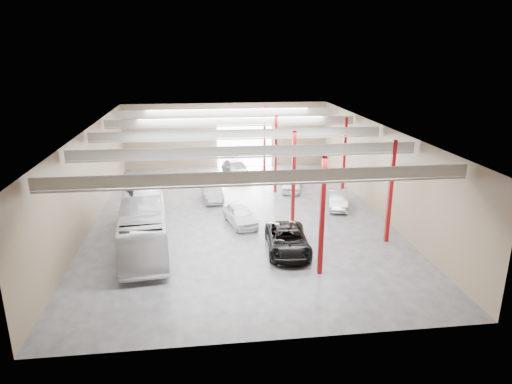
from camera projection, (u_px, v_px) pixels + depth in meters
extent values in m
cube|color=#404044|center=(240.00, 216.00, 35.69)|extent=(22.00, 32.00, 0.01)
cube|color=#BBBCB6|center=(239.00, 128.00, 33.59)|extent=(22.00, 32.00, 0.12)
cube|color=brown|center=(226.00, 135.00, 49.78)|extent=(22.00, 0.12, 7.00)
cube|color=brown|center=(272.00, 270.00, 19.49)|extent=(22.00, 0.12, 7.00)
cube|color=brown|center=(89.00, 178.00, 33.34)|extent=(0.12, 32.00, 7.00)
cube|color=brown|center=(378.00, 169.00, 35.93)|extent=(0.12, 32.00, 7.00)
cube|color=white|center=(245.00, 144.00, 50.18)|extent=(6.00, 0.20, 5.00)
cube|color=maroon|center=(322.00, 217.00, 25.62)|extent=(0.25, 0.25, 7.00)
cube|color=maroon|center=(293.00, 179.00, 33.19)|extent=(0.25, 0.25, 7.00)
cube|color=maroon|center=(275.00, 155.00, 40.76)|extent=(0.25, 0.25, 7.00)
cube|color=maroon|center=(264.00, 140.00, 47.39)|extent=(0.25, 0.25, 7.00)
cube|color=maroon|center=(390.00, 192.00, 30.08)|extent=(0.25, 0.25, 7.00)
cube|color=maroon|center=(344.00, 158.00, 39.54)|extent=(0.25, 0.25, 7.00)
cube|color=#B7B7B2|center=(260.00, 177.00, 22.36)|extent=(21.60, 0.15, 0.60)
cube|color=#B7B7B2|center=(260.00, 185.00, 22.48)|extent=(21.60, 0.10, 0.10)
cube|color=#B7B7B2|center=(247.00, 151.00, 28.04)|extent=(21.60, 0.15, 0.60)
cube|color=#B7B7B2|center=(247.00, 157.00, 28.16)|extent=(21.60, 0.10, 0.10)
cube|color=#B7B7B2|center=(239.00, 134.00, 33.72)|extent=(21.60, 0.15, 0.60)
cube|color=#B7B7B2|center=(239.00, 139.00, 33.84)|extent=(21.60, 0.10, 0.10)
cube|color=#B7B7B2|center=(233.00, 121.00, 39.40)|extent=(21.60, 0.15, 0.60)
cube|color=#B7B7B2|center=(233.00, 126.00, 39.52)|extent=(21.60, 0.10, 0.10)
cube|color=#B7B7B2|center=(228.00, 112.00, 45.08)|extent=(21.60, 0.15, 0.60)
cube|color=#B7B7B2|center=(228.00, 116.00, 45.20)|extent=(21.60, 0.10, 0.10)
imported|color=silver|center=(143.00, 221.00, 30.18)|extent=(3.99, 12.12, 3.32)
imported|color=black|center=(288.00, 240.00, 29.32)|extent=(3.00, 5.84, 1.57)
imported|color=white|center=(240.00, 215.00, 33.95)|extent=(2.72, 4.68, 1.50)
imported|color=#ABABB0|center=(212.00, 191.00, 39.49)|extent=(2.02, 4.63, 1.48)
imported|color=slate|center=(236.00, 168.00, 46.90)|extent=(3.05, 5.63, 1.55)
imported|color=#A6A7AB|center=(338.00, 200.00, 37.52)|extent=(2.49, 4.43, 1.38)
imported|color=white|center=(293.00, 183.00, 42.11)|extent=(2.76, 4.46, 1.42)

